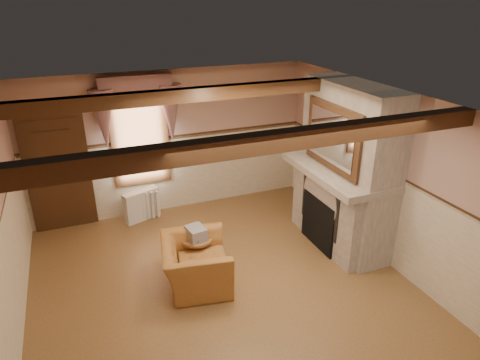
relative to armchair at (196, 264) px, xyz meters
name	(u,v)px	position (x,y,z in m)	size (l,w,h in m)	color
floor	(225,291)	(0.34, -0.33, -0.36)	(5.50, 6.00, 0.01)	brown
ceiling	(222,106)	(0.34, -0.33, 2.44)	(5.50, 6.00, 0.01)	silver
wall_back	(171,142)	(0.34, 2.67, 1.04)	(5.50, 0.02, 2.80)	tan
wall_right	(388,178)	(3.09, -0.33, 1.04)	(0.02, 6.00, 2.80)	tan
wainscot	(224,249)	(0.34, -0.33, 0.39)	(5.50, 6.00, 1.50)	beige
chair_rail	(224,201)	(0.34, -0.33, 1.14)	(5.50, 6.00, 0.08)	black
firebox	(322,222)	(2.34, 0.27, 0.09)	(0.20, 0.95, 0.90)	black
armchair	(196,264)	(0.00, 0.00, 0.00)	(1.11, 0.97, 0.72)	#9E662D
side_table	(197,253)	(0.14, 0.41, -0.09)	(0.50, 0.50, 0.55)	brown
book_stack	(196,233)	(0.13, 0.39, 0.29)	(0.26, 0.32, 0.20)	#B7AD8C
radiator	(142,205)	(-0.39, 2.37, -0.06)	(0.70, 0.18, 0.60)	silver
bowl	(340,166)	(2.58, 0.23, 1.10)	(0.36, 0.36, 0.09)	brown
mantel_clock	(318,149)	(2.58, 0.94, 1.16)	(0.14, 0.24, 0.20)	black
oil_lamp	(322,150)	(2.58, 0.79, 1.20)	(0.11, 0.11, 0.28)	gold
candle_red	(368,180)	(2.58, -0.49, 1.14)	(0.06, 0.06, 0.16)	#B0152C
jar_yellow	(352,172)	(2.58, -0.09, 1.12)	(0.06, 0.06, 0.12)	gold
fireplace	(348,167)	(2.76, 0.27, 1.04)	(0.85, 2.00, 2.80)	gray
mantel	(339,171)	(2.58, 0.27, 1.00)	(1.05, 2.05, 0.12)	gray
overmantel_mirror	(332,137)	(2.40, 0.27, 1.61)	(0.06, 1.44, 1.04)	silver
door	(59,175)	(-1.76, 2.61, 0.69)	(1.10, 0.10, 2.10)	black
window	(139,134)	(-0.26, 2.64, 1.29)	(1.06, 0.08, 2.02)	white
window_drapes	(137,103)	(-0.26, 2.55, 1.89)	(1.30, 0.14, 1.40)	gray
ceiling_beam_front	(263,143)	(0.34, -1.53, 2.34)	(5.50, 0.18, 0.20)	black
ceiling_beam_back	(195,94)	(0.34, 0.87, 2.34)	(5.50, 0.18, 0.20)	black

